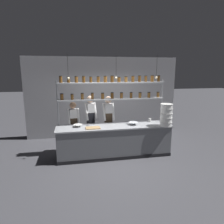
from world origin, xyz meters
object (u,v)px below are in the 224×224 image
(chef_center, at_px, (91,118))
(chef_right, at_px, (108,119))
(chef_left, at_px, (74,124))
(container_stack, at_px, (166,115))
(prep_bowl_near_left, at_px, (133,123))
(prep_bowl_center_front, at_px, (78,126))
(serving_cup_front, at_px, (150,120))
(cutting_board, at_px, (93,128))
(spice_shelf_unit, at_px, (112,91))

(chef_center, height_order, chef_right, chef_center)
(chef_left, height_order, chef_right, chef_right)
(chef_left, bearing_deg, container_stack, -27.04)
(chef_center, xyz_separation_m, chef_right, (0.55, -0.13, -0.01))
(chef_left, distance_m, prep_bowl_near_left, 1.82)
(prep_bowl_near_left, height_order, prep_bowl_center_front, prep_bowl_near_left)
(prep_bowl_near_left, distance_m, serving_cup_front, 0.65)
(chef_right, relative_size, serving_cup_front, 16.06)
(chef_right, height_order, serving_cup_front, chef_right)
(chef_right, relative_size, prep_bowl_center_front, 6.71)
(chef_center, bearing_deg, prep_bowl_center_front, -134.51)
(chef_right, bearing_deg, cutting_board, -130.74)
(container_stack, bearing_deg, prep_bowl_center_front, 171.01)
(prep_bowl_center_front, relative_size, serving_cup_front, 2.39)
(spice_shelf_unit, bearing_deg, serving_cup_front, -5.55)
(spice_shelf_unit, xyz_separation_m, serving_cup_front, (1.18, -0.11, -0.91))
(cutting_board, distance_m, prep_bowl_center_front, 0.46)
(container_stack, distance_m, cutting_board, 2.12)
(cutting_board, bearing_deg, chef_center, 88.96)
(prep_bowl_near_left, bearing_deg, chef_left, 162.28)
(chef_center, bearing_deg, chef_left, -174.39)
(chef_right, bearing_deg, chef_center, 164.07)
(cutting_board, height_order, prep_bowl_near_left, prep_bowl_near_left)
(spice_shelf_unit, relative_size, serving_cup_front, 30.25)
(chef_left, relative_size, prep_bowl_center_front, 6.14)
(cutting_board, bearing_deg, container_stack, -4.64)
(prep_bowl_near_left, bearing_deg, spice_shelf_unit, 149.27)
(chef_center, height_order, serving_cup_front, chef_center)
(chef_right, height_order, prep_bowl_near_left, chef_right)
(chef_left, xyz_separation_m, prep_bowl_near_left, (1.74, -0.56, 0.07))
(spice_shelf_unit, distance_m, prep_bowl_center_front, 1.42)
(spice_shelf_unit, bearing_deg, chef_left, 169.53)
(chef_left, distance_m, prep_bowl_center_front, 0.49)
(serving_cup_front, bearing_deg, chef_right, 163.80)
(chef_right, distance_m, container_stack, 1.79)
(chef_left, xyz_separation_m, prep_bowl_center_front, (0.12, -0.47, 0.07))
(container_stack, relative_size, prep_bowl_center_front, 2.55)
(prep_bowl_near_left, bearing_deg, prep_bowl_center_front, 177.01)
(chef_left, bearing_deg, chef_right, -6.93)
(chef_right, height_order, prep_bowl_center_front, chef_right)
(serving_cup_front, bearing_deg, cutting_board, -168.63)
(chef_left, xyz_separation_m, chef_right, (1.09, 0.03, 0.10))
(cutting_board, xyz_separation_m, serving_cup_front, (1.82, 0.37, 0.04))
(spice_shelf_unit, xyz_separation_m, container_stack, (1.45, -0.65, -0.64))
(chef_left, distance_m, chef_center, 0.57)
(chef_right, relative_size, container_stack, 2.64)
(chef_center, bearing_deg, cutting_board, -102.01)
(chef_right, height_order, cutting_board, chef_right)
(chef_center, bearing_deg, prep_bowl_near_left, -41.84)
(container_stack, xyz_separation_m, prep_bowl_near_left, (-0.88, 0.31, -0.29))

